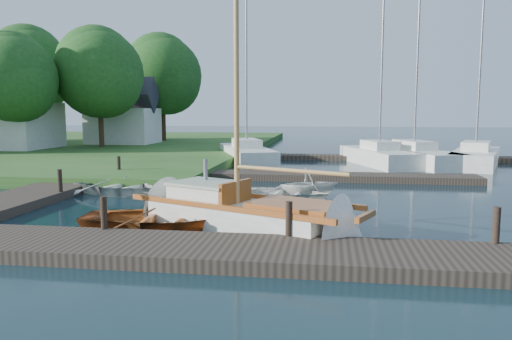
# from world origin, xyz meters

# --- Properties ---
(ground) EXTENTS (160.00, 160.00, 0.00)m
(ground) POSITION_xyz_m (0.00, 0.00, 0.00)
(ground) COLOR black
(ground) RESTS_ON ground
(near_dock) EXTENTS (18.00, 2.20, 0.30)m
(near_dock) POSITION_xyz_m (0.00, -6.00, 0.15)
(near_dock) COLOR #2A231C
(near_dock) RESTS_ON ground
(left_dock) EXTENTS (2.20, 18.00, 0.30)m
(left_dock) POSITION_xyz_m (-8.00, 2.00, 0.15)
(left_dock) COLOR #2A231C
(left_dock) RESTS_ON ground
(far_dock) EXTENTS (14.00, 1.60, 0.30)m
(far_dock) POSITION_xyz_m (2.00, 6.50, 0.15)
(far_dock) COLOR #2A231C
(far_dock) RESTS_ON ground
(pontoon) EXTENTS (30.00, 1.60, 0.30)m
(pontoon) POSITION_xyz_m (10.00, 16.00, 0.15)
(pontoon) COLOR #2A231C
(pontoon) RESTS_ON ground
(mooring_post_1) EXTENTS (0.16, 0.16, 0.80)m
(mooring_post_1) POSITION_xyz_m (-3.00, -5.00, 0.70)
(mooring_post_1) COLOR black
(mooring_post_1) RESTS_ON near_dock
(mooring_post_2) EXTENTS (0.16, 0.16, 0.80)m
(mooring_post_2) POSITION_xyz_m (1.50, -5.00, 0.70)
(mooring_post_2) COLOR black
(mooring_post_2) RESTS_ON near_dock
(mooring_post_3) EXTENTS (0.16, 0.16, 0.80)m
(mooring_post_3) POSITION_xyz_m (6.00, -5.00, 0.70)
(mooring_post_3) COLOR black
(mooring_post_3) RESTS_ON near_dock
(mooring_post_4) EXTENTS (0.16, 0.16, 0.80)m
(mooring_post_4) POSITION_xyz_m (-7.00, 0.00, 0.70)
(mooring_post_4) COLOR black
(mooring_post_4) RESTS_ON left_dock
(mooring_post_5) EXTENTS (0.16, 0.16, 0.80)m
(mooring_post_5) POSITION_xyz_m (-7.00, 5.00, 0.70)
(mooring_post_5) COLOR black
(mooring_post_5) RESTS_ON left_dock
(sailboat) EXTENTS (7.33, 4.71, 9.83)m
(sailboat) POSITION_xyz_m (0.29, -3.37, 0.34)
(sailboat) COLOR beige
(sailboat) RESTS_ON ground
(dinghy) EXTENTS (4.23, 3.21, 0.83)m
(dinghy) POSITION_xyz_m (-2.09, -3.74, 0.41)
(dinghy) COLOR brown
(dinghy) RESTS_ON ground
(tender_a) EXTENTS (4.27, 3.60, 0.75)m
(tender_a) POSITION_xyz_m (-5.53, 1.54, 0.38)
(tender_a) COLOR beige
(tender_a) RESTS_ON ground
(tender_b) EXTENTS (2.89, 2.74, 1.20)m
(tender_b) POSITION_xyz_m (1.71, 1.83, 0.60)
(tender_b) COLOR beige
(tender_b) RESTS_ON ground
(tender_c) EXTENTS (3.57, 2.82, 0.67)m
(tender_c) POSITION_xyz_m (0.82, 1.15, 0.33)
(tender_c) COLOR beige
(tender_c) RESTS_ON ground
(marina_boat_0) EXTENTS (4.86, 8.36, 10.65)m
(marina_boat_0) POSITION_xyz_m (-2.64, 13.94, 0.57)
(marina_boat_0) COLOR beige
(marina_boat_0) RESTS_ON ground
(marina_boat_2) EXTENTS (4.38, 7.40, 12.11)m
(marina_boat_2) POSITION_xyz_m (5.28, 13.40, 0.59)
(marina_boat_2) COLOR beige
(marina_boat_2) RESTS_ON ground
(marina_boat_3) EXTENTS (4.81, 8.40, 12.77)m
(marina_boat_3) POSITION_xyz_m (7.30, 13.85, 0.59)
(marina_boat_3) COLOR beige
(marina_boat_3) RESTS_ON ground
(marina_boat_4) EXTENTS (4.53, 7.65, 11.55)m
(marina_boat_4) POSITION_xyz_m (10.64, 13.53, 0.58)
(marina_boat_4) COLOR beige
(marina_boat_4) RESTS_ON ground
(house_a) EXTENTS (6.30, 5.00, 6.29)m
(house_a) POSITION_xyz_m (-20.00, 16.00, 2.96)
(house_a) COLOR beige
(house_a) RESTS_ON shore
(house_c) EXTENTS (5.25, 4.00, 5.28)m
(house_c) POSITION_xyz_m (-14.00, 22.00, 2.58)
(house_c) COLOR beige
(house_c) RESTS_ON shore
(tree_2) EXTENTS (5.83, 5.75, 7.82)m
(tree_2) POSITION_xyz_m (-18.00, 14.05, 5.25)
(tree_2) COLOR #332114
(tree_2) RESTS_ON shore
(tree_3) EXTENTS (6.41, 6.38, 8.74)m
(tree_3) POSITION_xyz_m (-14.00, 18.05, 5.81)
(tree_3) COLOR #332114
(tree_3) RESTS_ON shore
(tree_4) EXTENTS (7.01, 7.01, 9.66)m
(tree_4) POSITION_xyz_m (-22.00, 22.05, 6.37)
(tree_4) COLOR #332114
(tree_4) RESTS_ON shore
(tree_7) EXTENTS (6.83, 6.83, 9.38)m
(tree_7) POSITION_xyz_m (-12.00, 26.05, 6.20)
(tree_7) COLOR #332114
(tree_7) RESTS_ON shore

